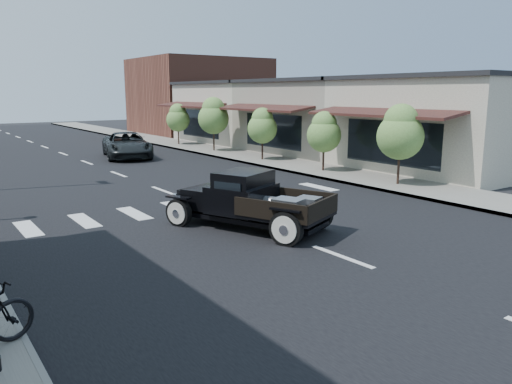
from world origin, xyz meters
TOP-DOWN VIEW (x-y plane):
  - ground at (0.00, 0.00)m, footprint 120.00×120.00m
  - road at (0.00, 15.00)m, footprint 14.00×80.00m
  - road_markings at (0.00, 10.00)m, footprint 12.00×60.00m
  - sidewalk_right at (8.50, 15.00)m, footprint 3.00×80.00m
  - storefront_near at (15.00, 4.00)m, footprint 10.00×9.00m
  - storefront_mid at (15.00, 13.00)m, footprint 10.00×9.00m
  - storefront_far at (15.00, 22.00)m, footprint 10.00×9.00m
  - far_building_right at (15.50, 32.00)m, footprint 11.00×10.00m
  - small_tree_a at (8.30, 2.13)m, footprint 1.90×1.90m
  - small_tree_b at (8.30, 6.65)m, footprint 1.65×1.65m
  - small_tree_c at (8.30, 11.70)m, footprint 1.67×1.67m
  - small_tree_d at (8.30, 17.10)m, footprint 1.99×1.99m
  - small_tree_e at (8.30, 22.21)m, footprint 1.70×1.70m
  - hotrod_pickup at (-0.32, 0.40)m, footprint 4.02×5.41m
  - second_car at (2.67, 17.79)m, footprint 3.78×5.91m

SIDE VIEW (x-z plane):
  - ground at x=0.00m, z-range 0.00..0.00m
  - road_markings at x=0.00m, z-range -0.03..0.03m
  - road at x=0.00m, z-range 0.00..0.02m
  - sidewalk_right at x=8.50m, z-range 0.00..0.15m
  - second_car at x=2.67m, z-range 0.00..1.52m
  - hotrod_pickup at x=-0.32m, z-range 0.00..1.70m
  - small_tree_b at x=8.30m, z-range 0.15..2.89m
  - small_tree_c at x=8.30m, z-range 0.15..2.94m
  - small_tree_e at x=8.30m, z-range 0.15..2.98m
  - small_tree_a at x=8.30m, z-range 0.15..3.31m
  - small_tree_d at x=8.30m, z-range 0.15..3.47m
  - storefront_near at x=15.00m, z-range 0.00..4.50m
  - storefront_mid at x=15.00m, z-range 0.00..4.50m
  - storefront_far at x=15.00m, z-range 0.00..4.50m
  - far_building_right at x=15.50m, z-range 0.00..7.00m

